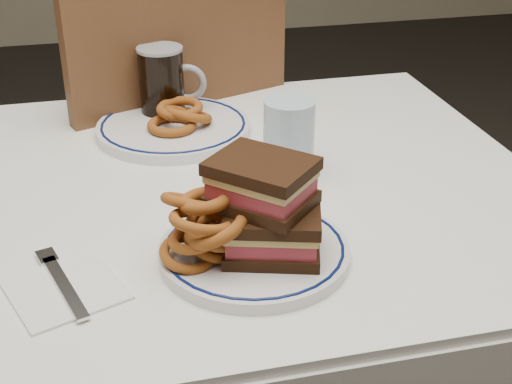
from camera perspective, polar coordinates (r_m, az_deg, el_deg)
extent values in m
cube|color=white|center=(1.12, -9.01, -0.59)|extent=(1.26, 0.86, 0.03)
cylinder|color=#4B2A18|center=(1.71, 9.12, -4.38)|extent=(0.06, 0.06, 0.71)
cube|color=white|center=(1.35, 18.94, -0.74)|extent=(0.01, 0.86, 0.17)
cube|color=white|center=(1.54, -10.30, 4.13)|extent=(1.26, 0.01, 0.17)
cube|color=#4B2A18|center=(1.73, -8.60, 0.57)|extent=(0.59, 0.59, 0.04)
cylinder|color=#4B2A18|center=(2.08, -5.53, -1.98)|extent=(0.04, 0.04, 0.45)
cylinder|color=#4B2A18|center=(1.79, 0.54, -7.36)|extent=(0.04, 0.04, 0.45)
cylinder|color=#4B2A18|center=(1.96, -15.86, -5.11)|extent=(0.04, 0.04, 0.45)
cylinder|color=#4B2A18|center=(1.65, -11.30, -11.61)|extent=(0.04, 0.04, 0.45)
cube|color=#4B2A18|center=(1.44, -5.77, 7.07)|extent=(0.45, 0.19, 0.51)
cylinder|color=silver|center=(0.93, -0.16, -4.81)|extent=(0.25, 0.25, 0.02)
torus|color=#09164A|center=(0.93, -0.16, -4.38)|extent=(0.24, 0.24, 0.00)
cube|color=black|center=(0.91, 1.27, -4.42)|extent=(0.14, 0.13, 0.02)
cube|color=#AD3239|center=(0.90, 1.29, -3.46)|extent=(0.13, 0.12, 0.02)
cube|color=tan|center=(0.90, 1.30, -2.63)|extent=(0.14, 0.12, 0.01)
cube|color=black|center=(0.89, 1.31, -1.91)|extent=(0.14, 0.13, 0.02)
cube|color=black|center=(0.89, 0.45, -0.61)|extent=(0.15, 0.15, 0.02)
cube|color=#AD3239|center=(0.88, 0.45, 0.42)|extent=(0.14, 0.14, 0.02)
cube|color=tan|center=(0.88, 0.45, 1.29)|extent=(0.15, 0.15, 0.01)
cube|color=black|center=(0.87, 0.46, 2.06)|extent=(0.15, 0.15, 0.02)
torus|color=#682C0D|center=(0.90, -5.44, -4.91)|extent=(0.08, 0.07, 0.03)
torus|color=#682C0D|center=(0.91, -3.61, -4.12)|extent=(0.08, 0.07, 0.05)
torus|color=#682C0D|center=(0.91, -2.74, -3.61)|extent=(0.07, 0.07, 0.04)
torus|color=#682C0D|center=(0.89, -4.79, -3.61)|extent=(0.07, 0.07, 0.03)
torus|color=#682C0D|center=(0.89, -3.31, -2.89)|extent=(0.08, 0.08, 0.06)
torus|color=#682C0D|center=(0.87, -3.20, -2.80)|extent=(0.09, 0.09, 0.05)
torus|color=#682C0D|center=(0.87, -4.37, -2.31)|extent=(0.09, 0.08, 0.04)
torus|color=#682C0D|center=(0.90, -5.21, -0.85)|extent=(0.09, 0.08, 0.06)
torus|color=#682C0D|center=(0.88, -4.08, -0.66)|extent=(0.07, 0.07, 0.03)
cylinder|color=silver|center=(0.97, -3.15, -1.82)|extent=(0.06, 0.06, 0.03)
cylinder|color=#920B02|center=(0.96, -3.17, -1.24)|extent=(0.05, 0.05, 0.01)
cylinder|color=black|center=(1.35, -7.54, 8.48)|extent=(0.08, 0.08, 0.14)
cylinder|color=gray|center=(1.32, -7.73, 11.28)|extent=(0.08, 0.08, 0.01)
torus|color=gray|center=(1.34, -5.51, 8.69)|extent=(0.07, 0.03, 0.07)
cylinder|color=#A7C6D8|center=(1.12, 2.64, 4.27)|extent=(0.08, 0.08, 0.13)
cylinder|color=silver|center=(1.31, -6.61, 5.08)|extent=(0.28, 0.28, 0.02)
torus|color=#09164A|center=(1.30, -6.64, 5.46)|extent=(0.26, 0.26, 0.01)
torus|color=#682C0D|center=(1.27, -6.74, 5.34)|extent=(0.09, 0.09, 0.02)
torus|color=#682C0D|center=(1.29, -5.48, 6.20)|extent=(0.10, 0.09, 0.06)
torus|color=#682C0D|center=(1.29, -6.13, 6.69)|extent=(0.09, 0.08, 0.02)
cube|color=silver|center=(0.91, -15.01, -7.54)|extent=(0.16, 0.16, 0.00)
cube|color=silver|center=(0.91, -15.04, -7.34)|extent=(0.06, 0.14, 0.00)
cube|color=silver|center=(0.97, -16.38, -4.96)|extent=(0.03, 0.04, 0.00)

